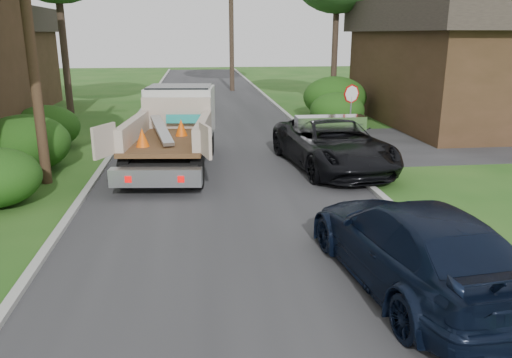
{
  "coord_description": "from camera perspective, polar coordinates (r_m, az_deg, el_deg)",
  "views": [
    {
      "loc": [
        -0.91,
        -10.23,
        4.37
      ],
      "look_at": [
        0.39,
        0.57,
        1.2
      ],
      "focal_mm": 35.0,
      "sensor_mm": 36.0,
      "label": 1
    }
  ],
  "objects": [
    {
      "name": "curb_right",
      "position": [
        21.28,
        6.94,
        4.44
      ],
      "size": [
        0.2,
        90.0,
        0.12
      ],
      "primitive_type": "cube",
      "color": "#9E9E99",
      "rests_on": "ground"
    },
    {
      "name": "utility_pole",
      "position": [
        15.9,
        -24.79,
        17.73
      ],
      "size": [
        2.42,
        1.25,
        10.0
      ],
      "color": "#382619",
      "rests_on": "ground"
    },
    {
      "name": "side_street",
      "position": [
        23.57,
        26.59,
        3.85
      ],
      "size": [
        16.0,
        7.0,
        0.02
      ],
      "primitive_type": "cube",
      "color": "#28282B",
      "rests_on": "ground"
    },
    {
      "name": "hedge_right_a",
      "position": [
        24.43,
        9.25,
        7.75
      ],
      "size": [
        2.6,
        2.6,
        1.7
      ],
      "primitive_type": "ellipsoid",
      "color": "#10400E",
      "rests_on": "ground"
    },
    {
      "name": "navy_suv",
      "position": [
        9.29,
        17.49,
        -7.21
      ],
      "size": [
        2.75,
        5.64,
        1.58
      ],
      "primitive_type": "imported",
      "rotation": [
        0.0,
        0.0,
        3.24
      ],
      "color": "black",
      "rests_on": "ground"
    },
    {
      "name": "hedge_left_b",
      "position": [
        17.97,
        -24.88,
        3.71
      ],
      "size": [
        2.86,
        2.86,
        1.87
      ],
      "primitive_type": "ellipsoid",
      "color": "#10400E",
      "rests_on": "ground"
    },
    {
      "name": "flatbed_truck",
      "position": [
        17.75,
        -9.11,
        6.36
      ],
      "size": [
        3.48,
        6.97,
        2.55
      ],
      "rotation": [
        0.0,
        0.0,
        -0.11
      ],
      "color": "black",
      "rests_on": "ground"
    },
    {
      "name": "hedge_left_c",
      "position": [
        21.36,
        -22.86,
        5.49
      ],
      "size": [
        2.6,
        2.6,
        1.7
      ],
      "primitive_type": "ellipsoid",
      "color": "#10400E",
      "rests_on": "ground"
    },
    {
      "name": "curb_left",
      "position": [
        20.93,
        -15.5,
        3.77
      ],
      "size": [
        0.2,
        90.0,
        0.12
      ],
      "primitive_type": "cube",
      "color": "#9E9E99",
      "rests_on": "ground"
    },
    {
      "name": "house_right",
      "position": [
        27.96,
        23.58,
        12.45
      ],
      "size": [
        9.72,
        12.96,
        6.2
      ],
      "rotation": [
        0.0,
        0.0,
        1.57
      ],
      "color": "#392817",
      "rests_on": "ground"
    },
    {
      "name": "road",
      "position": [
        20.71,
        -4.19,
        4.04
      ],
      "size": [
        8.0,
        90.0,
        0.02
      ],
      "primitive_type": "cube",
      "color": "#28282B",
      "rests_on": "ground"
    },
    {
      "name": "ground",
      "position": [
        11.16,
        -1.64,
        -6.81
      ],
      "size": [
        120.0,
        120.0,
        0.0
      ],
      "primitive_type": "plane",
      "color": "#1F4D16",
      "rests_on": "ground"
    },
    {
      "name": "hedge_right_b",
      "position": [
        27.45,
        8.98,
        9.22
      ],
      "size": [
        3.38,
        3.38,
        2.21
      ],
      "primitive_type": "ellipsoid",
      "color": "#10400E",
      "rests_on": "ground"
    },
    {
      "name": "black_pickup",
      "position": [
        16.97,
        8.74,
        4.02
      ],
      "size": [
        3.47,
        6.27,
        1.66
      ],
      "primitive_type": "imported",
      "rotation": [
        0.0,
        0.0,
        0.12
      ],
      "color": "black",
      "rests_on": "ground"
    },
    {
      "name": "stop_sign",
      "position": [
        20.34,
        10.81,
        8.64
      ],
      "size": [
        0.71,
        0.32,
        2.48
      ],
      "color": "slate",
      "rests_on": "ground"
    }
  ]
}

